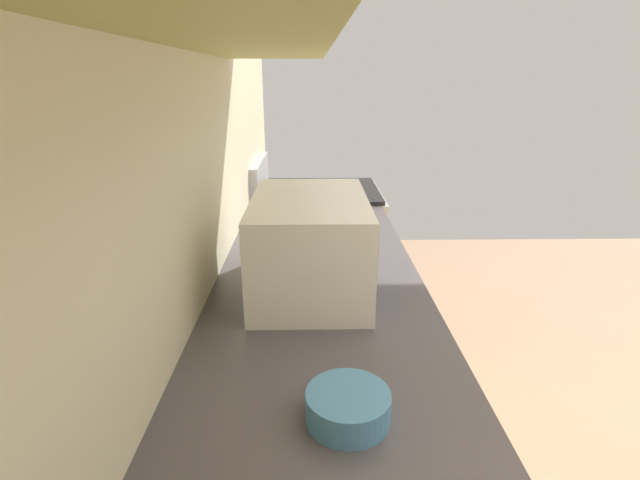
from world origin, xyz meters
TOP-DOWN VIEW (x-y plane):
  - wall_back at (0.00, 1.57)m, footprint 4.36×0.12m
  - oven_range at (1.64, 1.17)m, footprint 0.60×0.69m
  - microwave at (0.43, 1.21)m, footprint 0.51×0.33m
  - bowl at (-0.14, 1.14)m, footprint 0.16×0.16m

SIDE VIEW (x-z plane):
  - oven_range at x=1.64m, z-range -0.07..1.01m
  - bowl at x=-0.14m, z-range 0.91..0.97m
  - microwave at x=0.43m, z-range 0.90..1.18m
  - wall_back at x=0.00m, z-range 0.00..2.67m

